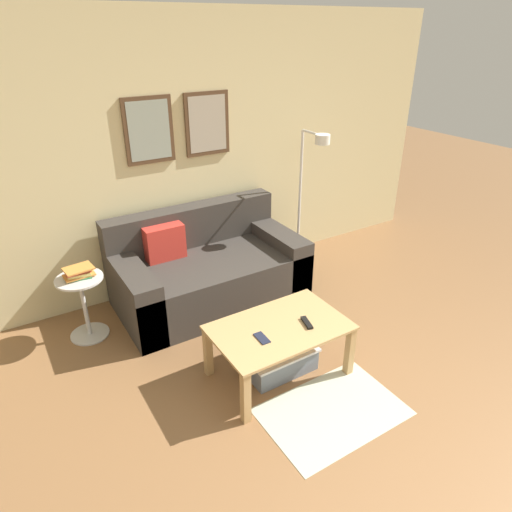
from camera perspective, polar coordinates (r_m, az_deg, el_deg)
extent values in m
cube|color=beige|center=(4.51, -6.76, 12.48)|extent=(5.60, 0.06, 2.55)
cube|color=#513823|center=(4.22, -13.24, 15.03)|extent=(0.44, 0.02, 0.57)
cube|color=#939E8E|center=(4.21, -13.19, 15.01)|extent=(0.37, 0.01, 0.50)
cube|color=#513823|center=(4.43, -6.12, 16.12)|extent=(0.44, 0.02, 0.57)
cube|color=#ADA38E|center=(4.42, -6.06, 16.10)|extent=(0.37, 0.01, 0.50)
cube|color=#B2B79E|center=(3.37, 9.54, -18.59)|extent=(0.97, 0.65, 0.01)
cube|color=#38332D|center=(4.36, -5.70, -2.90)|extent=(1.72, 0.94, 0.46)
cube|color=#38332D|center=(4.47, -8.08, 3.86)|extent=(1.72, 0.20, 0.39)
cube|color=#38332D|center=(4.11, -15.03, -4.81)|extent=(0.24, 0.94, 0.58)
cube|color=#38332D|center=(4.65, 2.43, 0.13)|extent=(0.24, 0.94, 0.58)
cube|color=red|center=(4.22, -11.33, 1.64)|extent=(0.36, 0.14, 0.32)
cube|color=tan|center=(3.36, 2.97, -8.92)|extent=(0.98, 0.63, 0.02)
cube|color=tan|center=(3.13, -1.31, -17.26)|extent=(0.06, 0.06, 0.41)
cube|color=tan|center=(3.56, 11.64, -11.53)|extent=(0.06, 0.06, 0.41)
cube|color=tan|center=(3.50, -6.03, -11.80)|extent=(0.06, 0.06, 0.41)
cube|color=tan|center=(3.89, 6.14, -7.36)|extent=(0.06, 0.06, 0.41)
cube|color=slate|center=(3.61, 2.78, -12.79)|extent=(0.52, 0.34, 0.17)
cube|color=silver|center=(3.54, 2.82, -11.58)|extent=(0.55, 0.36, 0.02)
cylinder|color=white|center=(5.19, 5.14, -0.42)|extent=(0.20, 0.20, 0.02)
cylinder|color=white|center=(4.90, 5.49, 7.15)|extent=(0.03, 0.03, 1.43)
cylinder|color=white|center=(4.59, 7.08, 15.02)|extent=(0.02, 0.31, 0.02)
cylinder|color=white|center=(4.48, 8.31, 14.25)|extent=(0.14, 0.14, 0.09)
cylinder|color=silver|center=(4.24, -20.02, -9.13)|extent=(0.32, 0.32, 0.01)
cylinder|color=silver|center=(4.09, -20.62, -6.03)|extent=(0.04, 0.04, 0.53)
cylinder|color=silver|center=(3.96, -21.25, -2.68)|extent=(0.38, 0.38, 0.02)
cube|color=#387F4C|center=(3.96, -21.30, -2.40)|extent=(0.21, 0.16, 0.01)
cube|color=#D18438|center=(3.96, -21.24, -2.23)|extent=(0.24, 0.16, 0.01)
cube|color=#D8C666|center=(3.95, -21.32, -1.97)|extent=(0.19, 0.16, 0.02)
cube|color=#B73333|center=(3.94, -21.43, -1.68)|extent=(0.20, 0.14, 0.03)
cube|color=#D18438|center=(3.92, -21.31, -1.47)|extent=(0.24, 0.19, 0.01)
cube|color=black|center=(3.39, 6.37, -8.29)|extent=(0.08, 0.16, 0.02)
cube|color=#1E2338|center=(3.23, 0.74, -10.22)|extent=(0.07, 0.14, 0.01)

